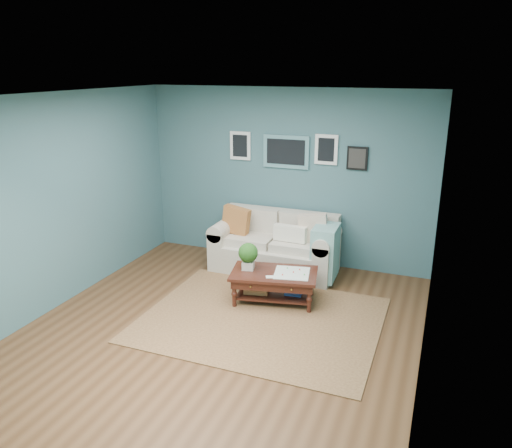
% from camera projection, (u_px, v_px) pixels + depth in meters
% --- Properties ---
extents(room_shell, '(5.00, 5.02, 2.70)m').
position_uv_depth(room_shell, '(219.00, 221.00, 5.51)').
color(room_shell, brown).
rests_on(room_shell, ground).
extents(area_rug, '(2.85, 2.28, 0.01)m').
position_uv_depth(area_rug, '(261.00, 319.00, 6.16)').
color(area_rug, brown).
rests_on(area_rug, ground).
extents(loveseat, '(1.91, 0.87, 0.98)m').
position_uv_depth(loveseat, '(280.00, 246.00, 7.53)').
color(loveseat, beige).
rests_on(loveseat, ground).
extents(coffee_table, '(1.22, 0.86, 0.78)m').
position_uv_depth(coffee_table, '(270.00, 277.00, 6.56)').
color(coffee_table, '#33180F').
rests_on(coffee_table, ground).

